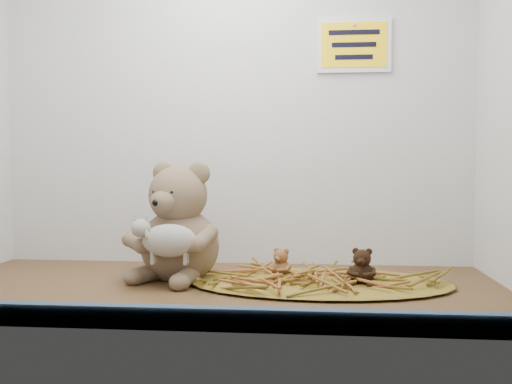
# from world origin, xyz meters

# --- Properties ---
(alcove_shell) EXTENTS (1.20, 0.60, 0.90)m
(alcove_shell) POSITION_xyz_m (0.00, 0.09, 0.45)
(alcove_shell) COLOR #473318
(alcove_shell) RESTS_ON ground
(front_rail) EXTENTS (1.19, 0.02, 0.04)m
(front_rail) POSITION_xyz_m (0.00, -0.29, 0.02)
(front_rail) COLOR #3E5976
(front_rail) RESTS_ON shelf_floor
(straw_bed) EXTENTS (0.56, 0.33, 0.01)m
(straw_bed) POSITION_xyz_m (0.22, 0.06, 0.01)
(straw_bed) COLOR olive
(straw_bed) RESTS_ON shelf_floor
(main_teddy) EXTENTS (0.28, 0.28, 0.26)m
(main_teddy) POSITION_xyz_m (-0.09, 0.08, 0.13)
(main_teddy) COLOR #876A53
(main_teddy) RESTS_ON shelf_floor
(toy_lamb) EXTENTS (0.15, 0.09, 0.10)m
(toy_lamb) POSITION_xyz_m (-0.09, -0.01, 0.10)
(toy_lamb) COLOR #B4B0A2
(toy_lamb) RESTS_ON main_teddy
(mini_teddy_tan) EXTENTS (0.07, 0.07, 0.07)m
(mini_teddy_tan) POSITION_xyz_m (0.13, 0.08, 0.04)
(mini_teddy_tan) COLOR brown
(mini_teddy_tan) RESTS_ON straw_bed
(mini_teddy_brown) EXTENTS (0.07, 0.07, 0.07)m
(mini_teddy_brown) POSITION_xyz_m (0.30, 0.03, 0.05)
(mini_teddy_brown) COLOR black
(mini_teddy_brown) RESTS_ON straw_bed
(wall_sign) EXTENTS (0.16, 0.01, 0.11)m
(wall_sign) POSITION_xyz_m (0.30, 0.29, 0.55)
(wall_sign) COLOR yellow
(wall_sign) RESTS_ON back_wall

